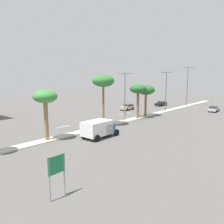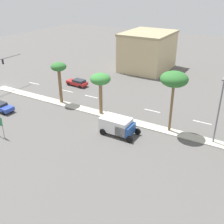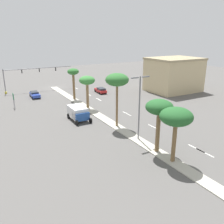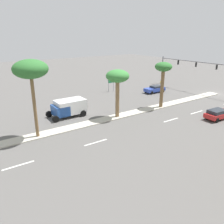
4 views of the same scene
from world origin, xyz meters
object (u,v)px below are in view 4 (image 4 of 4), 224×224
object	(u,v)px
directional_road_sign	(111,81)
box_truck	(68,108)
traffic_signal_gantry	(180,68)
sedan_red_leading	(219,114)
palm_tree_right	(163,70)
palm_tree_mid	(118,78)
palm_tree_leading	(31,70)
sedan_blue_right	(155,89)

from	to	relation	value
directional_road_sign	box_truck	distance (m)	16.01
traffic_signal_gantry	sedan_red_leading	xyz separation A→B (m)	(-16.40, 11.36, -3.48)
directional_road_sign	box_truck	xyz separation A→B (m)	(-8.69, 13.43, -0.82)
traffic_signal_gantry	palm_tree_right	xyz separation A→B (m)	(-8.17, 14.01, 1.71)
traffic_signal_gantry	sedan_red_leading	size ratio (longest dim) A/B	4.03
sedan_red_leading	directional_road_sign	bearing A→B (deg)	8.25
box_truck	directional_road_sign	bearing A→B (deg)	-57.10
palm_tree_right	palm_tree_mid	world-z (taller)	palm_tree_right
palm_tree_right	palm_tree_leading	bearing A→B (deg)	89.48
directional_road_sign	palm_tree_right	size ratio (longest dim) A/B	0.43
palm_tree_right	sedan_blue_right	world-z (taller)	palm_tree_right
palm_tree_leading	sedan_blue_right	world-z (taller)	palm_tree_leading
palm_tree_right	sedan_blue_right	bearing A→B (deg)	-39.57
traffic_signal_gantry	palm_tree_right	size ratio (longest dim) A/B	2.58
palm_tree_leading	box_truck	xyz separation A→B (m)	(4.40, -5.81, -6.27)
palm_tree_right	traffic_signal_gantry	bearing A→B (deg)	-59.75
directional_road_sign	sedan_red_leading	size ratio (longest dim) A/B	0.68
palm_tree_leading	box_truck	distance (m)	9.62
palm_tree_right	box_truck	world-z (taller)	palm_tree_right
palm_tree_leading	sedan_red_leading	bearing A→B (deg)	-110.61
palm_tree_leading	sedan_red_leading	distance (m)	24.84
sedan_blue_right	sedan_red_leading	bearing A→B (deg)	167.03
palm_tree_mid	sedan_red_leading	xyz separation A→B (m)	(-8.54, -11.03, -4.84)
palm_tree_right	palm_tree_leading	size ratio (longest dim) A/B	0.82
directional_road_sign	palm_tree_mid	distance (m)	15.56
sedan_blue_right	directional_road_sign	bearing A→B (deg)	50.21
directional_road_sign	sedan_blue_right	distance (m)	8.92
sedan_blue_right	palm_tree_mid	bearing A→B (deg)	116.48
traffic_signal_gantry	palm_tree_leading	world-z (taller)	palm_tree_leading
palm_tree_mid	sedan_red_leading	world-z (taller)	palm_tree_mid
palm_tree_right	palm_tree_leading	xyz separation A→B (m)	(0.18, 19.70, 1.65)
palm_tree_right	box_truck	bearing A→B (deg)	71.76
palm_tree_mid	sedan_red_leading	size ratio (longest dim) A/B	1.46
palm_tree_leading	sedan_blue_right	bearing A→B (deg)	-74.02
directional_road_sign	sedan_red_leading	distance (m)	21.76
palm_tree_right	sedan_red_leading	distance (m)	10.08
traffic_signal_gantry	palm_tree_leading	bearing A→B (deg)	103.33
box_truck	palm_tree_right	bearing A→B (deg)	-108.24
palm_tree_mid	box_truck	bearing A→B (deg)	52.32
sedan_red_leading	box_truck	bearing A→B (deg)	52.26
palm_tree_right	sedan_red_leading	size ratio (longest dim) A/B	1.56
traffic_signal_gantry	box_truck	distance (m)	28.28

